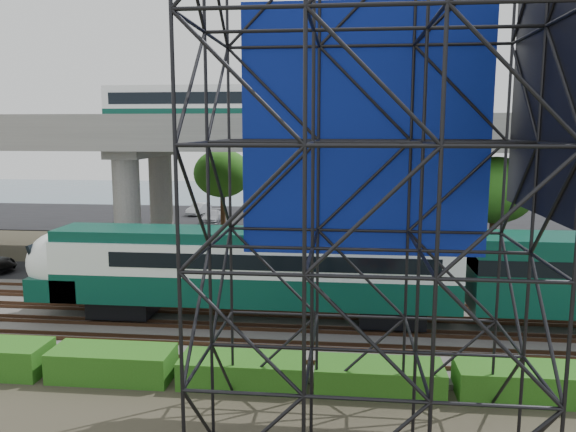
# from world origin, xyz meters

# --- Properties ---
(ground) EXTENTS (140.00, 140.00, 0.00)m
(ground) POSITION_xyz_m (0.00, 0.00, 0.00)
(ground) COLOR #474233
(ground) RESTS_ON ground
(ballast_bed) EXTENTS (90.00, 12.00, 0.20)m
(ballast_bed) POSITION_xyz_m (0.00, 2.00, 0.10)
(ballast_bed) COLOR slate
(ballast_bed) RESTS_ON ground
(service_road) EXTENTS (90.00, 5.00, 0.08)m
(service_road) POSITION_xyz_m (0.00, 10.50, 0.04)
(service_road) COLOR black
(service_road) RESTS_ON ground
(parking_lot) EXTENTS (90.00, 18.00, 0.08)m
(parking_lot) POSITION_xyz_m (0.00, 34.00, 0.04)
(parking_lot) COLOR black
(parking_lot) RESTS_ON ground
(harbor_water) EXTENTS (140.00, 40.00, 0.03)m
(harbor_water) POSITION_xyz_m (0.00, 56.00, 0.01)
(harbor_water) COLOR #466574
(harbor_water) RESTS_ON ground
(rail_tracks) EXTENTS (90.00, 9.52, 0.16)m
(rail_tracks) POSITION_xyz_m (0.00, 2.00, 0.28)
(rail_tracks) COLOR #472D1E
(rail_tracks) RESTS_ON ballast_bed
(commuter_train) EXTENTS (29.30, 3.06, 4.30)m
(commuter_train) POSITION_xyz_m (2.53, 2.00, 2.88)
(commuter_train) COLOR black
(commuter_train) RESTS_ON rail_tracks
(overpass) EXTENTS (80.00, 12.00, 12.40)m
(overpass) POSITION_xyz_m (-0.47, 16.00, 8.21)
(overpass) COLOR #9E9B93
(overpass) RESTS_ON ground
(scaffold_tower) EXTENTS (9.36, 6.36, 15.00)m
(scaffold_tower) POSITION_xyz_m (5.30, -7.98, 7.47)
(scaffold_tower) COLOR black
(scaffold_tower) RESTS_ON ground
(hedge_strip) EXTENTS (34.60, 1.80, 1.20)m
(hedge_strip) POSITION_xyz_m (1.01, -4.30, 0.56)
(hedge_strip) COLOR #215613
(hedge_strip) RESTS_ON ground
(trees) EXTENTS (40.94, 16.94, 7.69)m
(trees) POSITION_xyz_m (-4.67, 16.17, 5.57)
(trees) COLOR #382314
(trees) RESTS_ON ground
(parked_cars) EXTENTS (37.73, 9.72, 1.30)m
(parked_cars) POSITION_xyz_m (1.95, 33.64, 0.69)
(parked_cars) COLOR silver
(parked_cars) RESTS_ON parking_lot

